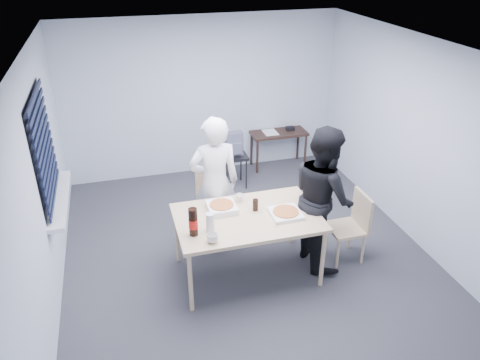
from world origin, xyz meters
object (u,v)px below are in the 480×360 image
object	(u,v)px
person_white	(215,184)
side_table	(279,136)
chair_far	(213,196)
mug_b	(239,198)
dining_table	(247,221)
mug_a	(213,238)
soda_bottle	(193,222)
backpack	(234,144)
stool	(234,161)
person_black	(323,197)
chair_right	(353,222)

from	to	relation	value
person_white	side_table	size ratio (longest dim) A/B	1.85
chair_far	person_white	bearing A→B (deg)	-97.26
person_white	mug_b	distance (m)	0.43
dining_table	mug_a	world-z (taller)	mug_a
soda_bottle	dining_table	bearing A→B (deg)	16.86
backpack	stool	bearing A→B (deg)	113.79
chair_far	soda_bottle	xyz separation A→B (m)	(-0.48, -1.25, 0.44)
mug_b	person_black	bearing A→B (deg)	-17.95
person_black	person_white	bearing A→B (deg)	60.14
person_white	person_black	distance (m)	1.34
chair_right	person_white	size ratio (longest dim) A/B	0.50
person_black	stool	bearing A→B (deg)	13.49
dining_table	side_table	distance (m)	3.04
dining_table	soda_bottle	world-z (taller)	soda_bottle
dining_table	chair_far	distance (m)	1.09
backpack	soda_bottle	bearing A→B (deg)	-90.67
person_black	mug_a	xyz separation A→B (m)	(-1.44, -0.43, -0.04)
chair_far	mug_a	bearing A→B (deg)	-102.44
stool	backpack	xyz separation A→B (m)	(-0.00, -0.01, 0.29)
person_white	chair_right	bearing A→B (deg)	154.38
chair_right	side_table	size ratio (longest dim) A/B	0.93
mug_b	chair_right	bearing A→B (deg)	-16.08
chair_right	mug_b	world-z (taller)	mug_b
dining_table	mug_a	size ratio (longest dim) A/B	13.34
person_white	mug_b	size ratio (longest dim) A/B	17.70
mug_a	mug_b	xyz separation A→B (m)	(0.50, 0.73, -0.00)
dining_table	side_table	size ratio (longest dim) A/B	1.71
person_white	side_table	xyz separation A→B (m)	(1.59, 2.00, -0.33)
chair_far	side_table	size ratio (longest dim) A/B	0.93
chair_right	mug_a	size ratio (longest dim) A/B	7.24
chair_right	soda_bottle	size ratio (longest dim) A/B	2.80
person_black	mug_a	world-z (taller)	person_black
person_white	person_black	bearing A→B (deg)	150.14
person_white	mug_a	bearing A→B (deg)	75.99
mug_a	person_white	bearing A→B (deg)	75.99
chair_right	chair_far	bearing A→B (deg)	144.40
person_white	soda_bottle	bearing A→B (deg)	64.34
chair_right	mug_a	bearing A→B (deg)	-169.36
dining_table	chair_far	size ratio (longest dim) A/B	1.84
person_white	person_black	xyz separation A→B (m)	(1.17, -0.67, 0.00)
dining_table	chair_far	bearing A→B (deg)	99.49
soda_bottle	backpack	bearing A→B (deg)	65.54
backpack	person_white	bearing A→B (deg)	-89.92
stool	mug_a	size ratio (longest dim) A/B	4.50
dining_table	chair_right	world-z (taller)	chair_right
person_white	stool	bearing A→B (deg)	-113.55
backpack	chair_right	bearing A→B (deg)	-43.85
soda_bottle	chair_right	bearing A→B (deg)	4.53
side_table	mug_b	distance (m)	2.75
side_table	person_black	bearing A→B (deg)	-98.98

